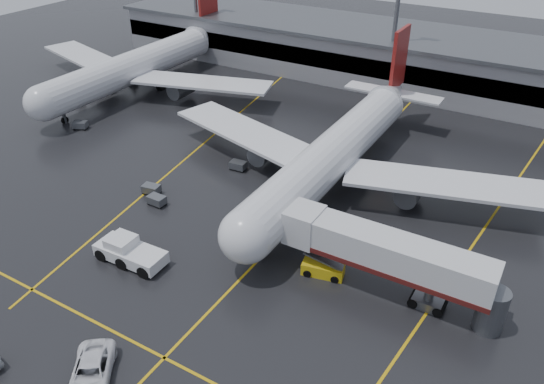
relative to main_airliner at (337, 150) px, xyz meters
The scene contains 18 objects.
ground 10.57m from the main_airliner, 90.00° to the right, with size 220.00×220.00×0.00m, color black.
apron_line_centre 10.57m from the main_airliner, 90.00° to the right, with size 0.25×90.00×0.02m, color gold.
apron_line_stop 31.98m from the main_airliner, 90.00° to the right, with size 60.00×0.25×0.02m, color gold.
apron_line_left 20.44m from the main_airliner, behind, with size 0.25×70.00×0.02m, color gold.
apron_line_right 18.49m from the main_airliner, ahead, with size 0.25×70.00×0.02m, color gold.
terminal 38.23m from the main_airliner, 90.00° to the left, with size 122.00×19.00×8.60m.
light_mast_mid 34.26m from the main_airliner, 98.80° to the left, with size 3.00×1.20×25.45m.
main_airliner is the anchor object (origin of this frame).
second_airliner 43.68m from the main_airliner, 164.05° to the left, with size 48.80×45.60×14.10m.
jet_bridge 19.68m from the main_airliner, 52.90° to the right, with size 19.90×3.40×6.05m.
pushback_tractor 26.52m from the main_airliner, 114.11° to the right, with size 7.20×3.23×2.55m.
belt_loader 17.93m from the main_airliner, 68.97° to the right, with size 4.17×2.52×2.48m.
service_van_a 36.34m from the main_airliner, 95.05° to the right, with size 2.85×6.17×1.71m, color white.
baggage_cart_a 21.64m from the main_airliner, 135.23° to the right, with size 2.04×1.36×1.12m.
baggage_cart_b 22.23m from the main_airliner, 142.05° to the right, with size 2.18×1.60×1.12m.
baggage_cart_c 12.79m from the main_airliner, 163.25° to the right, with size 2.10×1.46×1.12m.
baggage_cart_d 46.77m from the main_airliner, behind, with size 2.12×1.50×1.12m.
baggage_cart_e 38.92m from the main_airliner, behind, with size 2.36×2.02×1.12m.
Camera 1 is at (21.67, -42.28, 32.68)m, focal length 35.04 mm.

